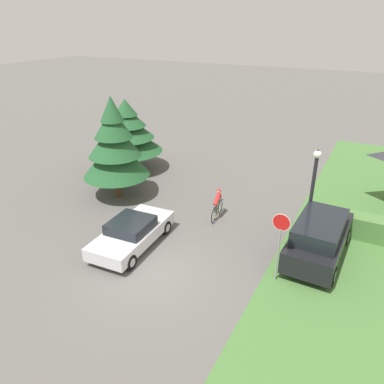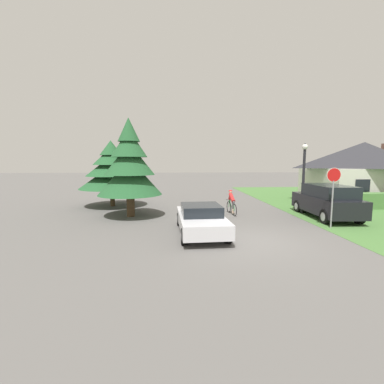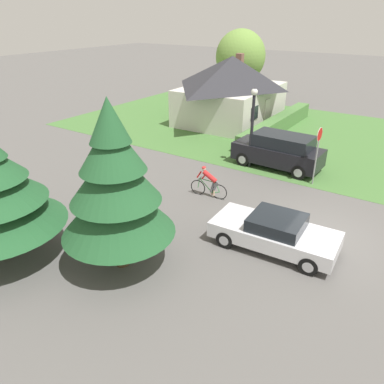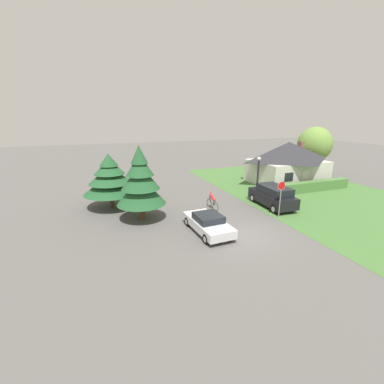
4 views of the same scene
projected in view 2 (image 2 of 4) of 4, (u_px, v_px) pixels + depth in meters
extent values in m
plane|color=#5B5956|center=(250.00, 241.00, 10.22)|extent=(140.00, 140.00, 0.00)
cube|color=beige|center=(362.00, 184.00, 21.60)|extent=(8.29, 6.08, 2.65)
pyramid|color=#2D2D33|center=(364.00, 155.00, 21.32)|extent=(8.95, 6.56, 2.14)
cube|color=black|center=(363.00, 186.00, 18.46)|extent=(1.10, 0.09, 0.90)
cube|color=silver|center=(201.00, 221.00, 11.28)|extent=(2.09, 4.50, 0.56)
cube|color=black|center=(201.00, 210.00, 11.16)|extent=(1.74, 1.89, 0.44)
cylinder|color=black|center=(180.00, 219.00, 12.70)|extent=(0.27, 0.65, 0.64)
cylinder|color=#ADADB2|center=(180.00, 219.00, 12.70)|extent=(0.27, 0.38, 0.37)
cylinder|color=black|center=(213.00, 218.00, 12.88)|extent=(0.27, 0.65, 0.64)
cylinder|color=#ADADB2|center=(213.00, 218.00, 12.88)|extent=(0.27, 0.38, 0.37)
cylinder|color=black|center=(184.00, 236.00, 9.74)|extent=(0.27, 0.65, 0.64)
cylinder|color=#ADADB2|center=(184.00, 236.00, 9.74)|extent=(0.27, 0.38, 0.37)
cylinder|color=black|center=(228.00, 235.00, 9.92)|extent=(0.27, 0.65, 0.64)
cylinder|color=#ADADB2|center=(228.00, 235.00, 9.92)|extent=(0.27, 0.38, 0.37)
torus|color=black|center=(234.00, 210.00, 14.97)|extent=(0.12, 0.73, 0.73)
torus|color=black|center=(229.00, 207.00, 16.03)|extent=(0.12, 0.73, 0.73)
cylinder|color=#338C3F|center=(233.00, 207.00, 15.22)|extent=(0.06, 0.19, 0.55)
cylinder|color=#338C3F|center=(231.00, 205.00, 15.61)|extent=(0.11, 0.68, 0.62)
cylinder|color=#338C3F|center=(231.00, 201.00, 15.50)|extent=(0.13, 0.80, 0.09)
cylinder|color=#338C3F|center=(233.00, 211.00, 15.15)|extent=(0.08, 0.36, 0.16)
cylinder|color=#338C3F|center=(234.00, 206.00, 15.04)|extent=(0.06, 0.23, 0.44)
cylinder|color=#338C3F|center=(229.00, 203.00, 15.96)|extent=(0.05, 0.13, 0.48)
cylinder|color=black|center=(229.00, 200.00, 15.89)|extent=(0.44, 0.07, 0.02)
ellipsoid|color=black|center=(234.00, 202.00, 15.11)|extent=(0.10, 0.21, 0.05)
cylinder|color=slate|center=(233.00, 205.00, 15.13)|extent=(0.14, 0.27, 0.46)
cylinder|color=slate|center=(233.00, 206.00, 15.29)|extent=(0.14, 0.27, 0.61)
cylinder|color=beige|center=(233.00, 211.00, 15.24)|extent=(0.08, 0.08, 0.30)
cylinder|color=beige|center=(233.00, 212.00, 15.41)|extent=(0.17, 0.08, 0.21)
cylinder|color=red|center=(232.00, 198.00, 15.38)|extent=(0.30, 0.74, 0.56)
cylinder|color=red|center=(230.00, 197.00, 15.64)|extent=(0.10, 0.27, 0.36)
cylinder|color=red|center=(229.00, 197.00, 15.91)|extent=(0.10, 0.27, 0.36)
sphere|color=beige|center=(230.00, 192.00, 15.64)|extent=(0.19, 0.19, 0.19)
ellipsoid|color=red|center=(230.00, 191.00, 15.63)|extent=(0.22, 0.18, 0.12)
cube|color=black|center=(326.00, 204.00, 14.56)|extent=(2.12, 4.76, 0.92)
cube|color=black|center=(329.00, 191.00, 14.25)|extent=(1.83, 3.13, 0.66)
cylinder|color=black|center=(298.00, 206.00, 16.17)|extent=(0.28, 0.76, 0.75)
cylinder|color=#ADADB2|center=(298.00, 206.00, 16.17)|extent=(0.28, 0.45, 0.44)
cylinder|color=black|center=(325.00, 206.00, 16.21)|extent=(0.28, 0.76, 0.75)
cylinder|color=#ADADB2|center=(325.00, 206.00, 16.21)|extent=(0.28, 0.45, 0.44)
cylinder|color=black|center=(325.00, 217.00, 13.00)|extent=(0.28, 0.76, 0.75)
cylinder|color=#ADADB2|center=(325.00, 217.00, 13.00)|extent=(0.28, 0.45, 0.44)
cylinder|color=black|center=(359.00, 217.00, 13.05)|extent=(0.28, 0.76, 0.75)
cylinder|color=#ADADB2|center=(359.00, 217.00, 13.05)|extent=(0.28, 0.45, 0.44)
cylinder|color=gray|center=(332.00, 205.00, 12.12)|extent=(0.07, 0.07, 2.27)
cylinder|color=red|center=(334.00, 175.00, 11.96)|extent=(0.63, 0.05, 0.63)
cylinder|color=silver|center=(334.00, 175.00, 11.96)|extent=(0.67, 0.05, 0.67)
cylinder|color=black|center=(303.00, 182.00, 15.64)|extent=(0.16, 0.16, 3.89)
sphere|color=white|center=(305.00, 147.00, 15.40)|extent=(0.34, 0.34, 0.34)
cone|color=black|center=(305.00, 144.00, 15.38)|extent=(0.20, 0.20, 0.14)
cylinder|color=#4C3823|center=(131.00, 205.00, 14.87)|extent=(0.46, 0.46, 1.27)
cone|color=#23562D|center=(130.00, 177.00, 14.68)|extent=(3.64, 3.64, 2.08)
cone|color=#23562D|center=(129.00, 159.00, 14.56)|extent=(2.84, 2.84, 1.83)
cone|color=#23562D|center=(129.00, 143.00, 14.46)|extent=(2.04, 2.04, 1.58)
cone|color=#23562D|center=(129.00, 129.00, 14.37)|extent=(1.24, 1.24, 1.33)
cylinder|color=#4C3823|center=(112.00, 197.00, 18.40)|extent=(0.32, 0.32, 1.29)
cone|color=#23562D|center=(112.00, 177.00, 18.23)|extent=(4.51, 4.51, 1.61)
cone|color=#23562D|center=(111.00, 166.00, 18.14)|extent=(3.52, 3.52, 1.42)
cone|color=#23562D|center=(111.00, 156.00, 18.06)|extent=(2.53, 2.53, 1.22)
cone|color=#23562D|center=(111.00, 148.00, 18.00)|extent=(1.53, 1.53, 1.03)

